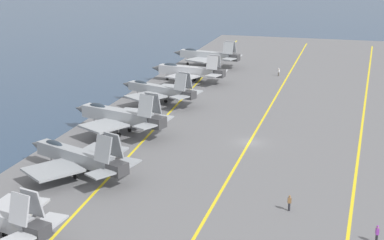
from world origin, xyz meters
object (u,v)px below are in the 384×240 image
object	(u,v)px
crew_brown_vest	(289,202)
crew_purple_vest	(377,233)
parked_jet_fifth	(188,71)
parked_jet_fourth	(159,90)
crew_white_vest	(279,72)
parked_jet_second	(77,157)
parked_jet_sixth	(207,55)
parked_jet_third	(119,116)

from	to	relation	value
crew_brown_vest	crew_purple_vest	distance (m)	10.08
parked_jet_fifth	crew_purple_vest	world-z (taller)	parked_jet_fifth
parked_jet_fourth	crew_white_vest	size ratio (longest dim) A/B	9.31
parked_jet_second	parked_jet_fifth	world-z (taller)	parked_jet_second
parked_jet_sixth	crew_purple_vest	distance (m)	86.38
parked_jet_second	parked_jet_fourth	bearing A→B (deg)	2.12
parked_jet_sixth	crew_brown_vest	size ratio (longest dim) A/B	9.46
parked_jet_fourth	parked_jet_sixth	xyz separation A→B (m)	(34.96, 0.06, 0.17)
parked_jet_fourth	crew_white_vest	distance (m)	34.04
parked_jet_fourth	crew_brown_vest	size ratio (longest dim) A/B	9.12
parked_jet_fifth	crew_white_vest	size ratio (longest dim) A/B	9.46
parked_jet_fourth	crew_white_vest	world-z (taller)	parked_jet_fourth
parked_jet_third	crew_white_vest	world-z (taller)	parked_jet_third
crew_purple_vest	crew_white_vest	bearing A→B (deg)	14.64
parked_jet_fifth	crew_white_vest	world-z (taller)	parked_jet_fifth
crew_brown_vest	crew_white_vest	xyz separation A→B (m)	(67.58, 10.12, -0.02)
crew_brown_vest	crew_purple_vest	world-z (taller)	crew_purple_vest
parked_jet_fifth	crew_white_vest	xyz separation A→B (m)	(11.01, -17.22, -1.42)
crew_purple_vest	crew_white_vest	distance (m)	74.90
parked_jet_third	crew_purple_vest	bearing A→B (deg)	-124.57
parked_jet_second	crew_purple_vest	distance (m)	36.13
parked_jet_fourth	crew_brown_vest	xyz separation A→B (m)	(-38.43, -27.62, -1.55)
parked_jet_second	crew_brown_vest	xyz separation A→B (m)	(-3.43, -26.33, -1.34)
crew_brown_vest	crew_purple_vest	size ratio (longest dim) A/B	0.97
parked_jet_fourth	crew_purple_vest	size ratio (longest dim) A/B	8.88
parked_jet_second	crew_white_vest	xyz separation A→B (m)	(64.15, -16.21, -1.36)
parked_jet_third	crew_brown_vest	size ratio (longest dim) A/B	9.38
parked_jet_third	crew_white_vest	size ratio (longest dim) A/B	9.58
crew_brown_vest	crew_purple_vest	xyz separation A→B (m)	(-4.89, -8.81, 0.03)
parked_jet_second	crew_purple_vest	size ratio (longest dim) A/B	9.07
parked_jet_third	parked_jet_fifth	world-z (taller)	parked_jet_third
parked_jet_sixth	crew_purple_vest	bearing A→B (deg)	-155.00
parked_jet_fifth	crew_brown_vest	xyz separation A→B (m)	(-56.56, -27.33, -1.39)
parked_jet_fifth	parked_jet_second	bearing A→B (deg)	-178.92
parked_jet_second	crew_white_vest	bearing A→B (deg)	-14.18
crew_purple_vest	parked_jet_sixth	bearing A→B (deg)	25.00
crew_purple_vest	crew_brown_vest	bearing A→B (deg)	60.97
parked_jet_second	crew_brown_vest	size ratio (longest dim) A/B	9.31
parked_jet_sixth	crew_white_vest	distance (m)	18.58
parked_jet_fifth	parked_jet_sixth	xyz separation A→B (m)	(16.82, 0.35, 0.33)
crew_white_vest	crew_purple_vest	bearing A→B (deg)	-165.36
parked_jet_fifth	parked_jet_third	bearing A→B (deg)	179.34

